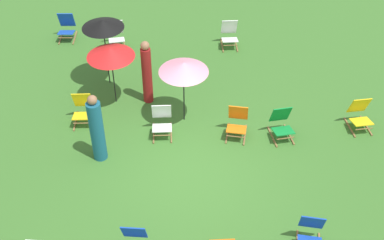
{
  "coord_description": "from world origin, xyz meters",
  "views": [
    {
      "loc": [
        0.1,
        -8.61,
        8.88
      ],
      "look_at": [
        0.0,
        1.2,
        0.5
      ],
      "focal_mm": 49.35,
      "sensor_mm": 36.0,
      "label": 1
    }
  ],
  "objects_px": {
    "deckchair_9": "(237,122)",
    "deckchair_7": "(67,27)",
    "deckchair_2": "(162,121)",
    "person_1": "(97,130)",
    "deckchair_6": "(83,109)",
    "deckchair_3": "(311,234)",
    "deckchair_8": "(282,124)",
    "deckchair_0": "(360,115)",
    "umbrella_0": "(184,67)",
    "deckchair_11": "(116,35)",
    "umbrella_2": "(110,52)",
    "person_0": "(147,73)",
    "umbrella_1": "(103,24)",
    "deckchair_12": "(229,34)"
  },
  "relations": [
    {
      "from": "deckchair_7",
      "to": "deckchair_0",
      "type": "bearing_deg",
      "value": -28.13
    },
    {
      "from": "umbrella_1",
      "to": "umbrella_0",
      "type": "bearing_deg",
      "value": -36.66
    },
    {
      "from": "umbrella_1",
      "to": "deckchair_3",
      "type": "bearing_deg",
      "value": -49.29
    },
    {
      "from": "deckchair_11",
      "to": "person_1",
      "type": "xyz_separation_m",
      "value": [
        0.2,
        -4.97,
        0.5
      ]
    },
    {
      "from": "deckchair_2",
      "to": "deckchair_11",
      "type": "height_order",
      "value": "same"
    },
    {
      "from": "deckchair_3",
      "to": "deckchair_7",
      "type": "bearing_deg",
      "value": 138.06
    },
    {
      "from": "deckchair_2",
      "to": "deckchair_6",
      "type": "relative_size",
      "value": 1.0
    },
    {
      "from": "deckchair_9",
      "to": "umbrella_0",
      "type": "height_order",
      "value": "umbrella_0"
    },
    {
      "from": "deckchair_6",
      "to": "deckchair_2",
      "type": "bearing_deg",
      "value": -14.5
    },
    {
      "from": "deckchair_12",
      "to": "umbrella_1",
      "type": "distance_m",
      "value": 4.28
    },
    {
      "from": "deckchair_3",
      "to": "deckchair_8",
      "type": "height_order",
      "value": "same"
    },
    {
      "from": "deckchair_8",
      "to": "umbrella_0",
      "type": "relative_size",
      "value": 0.47
    },
    {
      "from": "deckchair_2",
      "to": "person_1",
      "type": "bearing_deg",
      "value": -150.67
    },
    {
      "from": "deckchair_0",
      "to": "deckchair_9",
      "type": "relative_size",
      "value": 1.0
    },
    {
      "from": "deckchair_11",
      "to": "deckchair_3",
      "type": "bearing_deg",
      "value": -68.61
    },
    {
      "from": "deckchair_9",
      "to": "person_0",
      "type": "xyz_separation_m",
      "value": [
        -2.31,
        1.31,
        0.54
      ]
    },
    {
      "from": "deckchair_12",
      "to": "deckchair_2",
      "type": "bearing_deg",
      "value": -118.22
    },
    {
      "from": "deckchair_2",
      "to": "deckchair_12",
      "type": "distance_m",
      "value": 4.5
    },
    {
      "from": "person_1",
      "to": "deckchair_6",
      "type": "bearing_deg",
      "value": 115.47
    },
    {
      "from": "deckchair_7",
      "to": "umbrella_2",
      "type": "bearing_deg",
      "value": -60.55
    },
    {
      "from": "deckchair_12",
      "to": "deckchair_11",
      "type": "bearing_deg",
      "value": 176.88
    },
    {
      "from": "deckchair_7",
      "to": "deckchair_11",
      "type": "bearing_deg",
      "value": -15.85
    },
    {
      "from": "deckchair_7",
      "to": "deckchair_11",
      "type": "xyz_separation_m",
      "value": [
        1.6,
        -0.42,
        0.0
      ]
    },
    {
      "from": "deckchair_9",
      "to": "umbrella_0",
      "type": "xyz_separation_m",
      "value": [
        -1.33,
        0.52,
        1.27
      ]
    },
    {
      "from": "deckchair_3",
      "to": "deckchair_2",
      "type": "bearing_deg",
      "value": 141.7
    },
    {
      "from": "deckchair_9",
      "to": "deckchair_7",
      "type": "bearing_deg",
      "value": 147.36
    },
    {
      "from": "deckchair_9",
      "to": "deckchair_11",
      "type": "height_order",
      "value": "same"
    },
    {
      "from": "umbrella_1",
      "to": "umbrella_2",
      "type": "relative_size",
      "value": 1.17
    },
    {
      "from": "deckchair_6",
      "to": "person_0",
      "type": "bearing_deg",
      "value": 25.52
    },
    {
      "from": "deckchair_3",
      "to": "umbrella_2",
      "type": "distance_m",
      "value": 6.55
    },
    {
      "from": "deckchair_0",
      "to": "person_1",
      "type": "xyz_separation_m",
      "value": [
        -6.4,
        -1.2,
        0.5
      ]
    },
    {
      "from": "deckchair_6",
      "to": "deckchair_7",
      "type": "xyz_separation_m",
      "value": [
        -1.19,
        4.04,
        0.0
      ]
    },
    {
      "from": "deckchair_3",
      "to": "deckchair_6",
      "type": "xyz_separation_m",
      "value": [
        -5.19,
        3.86,
        0.0
      ]
    },
    {
      "from": "person_0",
      "to": "deckchair_3",
      "type": "bearing_deg",
      "value": 67.79
    },
    {
      "from": "deckchair_2",
      "to": "deckchair_6",
      "type": "xyz_separation_m",
      "value": [
        -2.04,
        0.44,
        0.0
      ]
    },
    {
      "from": "deckchair_6",
      "to": "deckchair_9",
      "type": "height_order",
      "value": "same"
    },
    {
      "from": "deckchair_8",
      "to": "person_1",
      "type": "height_order",
      "value": "person_1"
    },
    {
      "from": "deckchair_9",
      "to": "deckchair_12",
      "type": "xyz_separation_m",
      "value": [
        -0.01,
        4.13,
        0.0
      ]
    },
    {
      "from": "umbrella_0",
      "to": "person_0",
      "type": "distance_m",
      "value": 1.46
    },
    {
      "from": "umbrella_0",
      "to": "person_0",
      "type": "height_order",
      "value": "person_0"
    },
    {
      "from": "deckchair_3",
      "to": "umbrella_2",
      "type": "xyz_separation_m",
      "value": [
        -4.46,
        4.65,
        1.21
      ]
    },
    {
      "from": "deckchair_2",
      "to": "umbrella_2",
      "type": "distance_m",
      "value": 2.17
    },
    {
      "from": "deckchair_12",
      "to": "umbrella_2",
      "type": "height_order",
      "value": "umbrella_2"
    },
    {
      "from": "deckchair_6",
      "to": "person_1",
      "type": "bearing_deg",
      "value": -67.86
    },
    {
      "from": "umbrella_1",
      "to": "person_0",
      "type": "height_order",
      "value": "umbrella_1"
    },
    {
      "from": "deckchair_8",
      "to": "umbrella_0",
      "type": "distance_m",
      "value": 2.79
    },
    {
      "from": "deckchair_0",
      "to": "deckchair_11",
      "type": "xyz_separation_m",
      "value": [
        -6.61,
        3.76,
        0.0
      ]
    },
    {
      "from": "deckchair_8",
      "to": "umbrella_2",
      "type": "distance_m",
      "value": 4.63
    },
    {
      "from": "deckchair_6",
      "to": "umbrella_0",
      "type": "height_order",
      "value": "umbrella_0"
    },
    {
      "from": "person_0",
      "to": "umbrella_0",
      "type": "bearing_deg",
      "value": 81.77
    }
  ]
}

